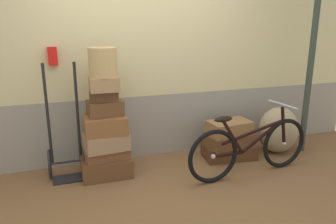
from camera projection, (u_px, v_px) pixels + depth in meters
ground at (159, 183)px, 3.69m from camera, size 8.44×5.20×0.06m
station_building at (139, 51)px, 4.10m from camera, size 6.44×0.74×2.71m
suitcase_0 at (106, 166)px, 3.82m from camera, size 0.56×0.43×0.21m
suitcase_1 at (106, 152)px, 3.78m from camera, size 0.52×0.40×0.12m
suitcase_2 at (106, 141)px, 3.70m from camera, size 0.50×0.38×0.18m
suitcase_3 at (105, 125)px, 3.67m from camera, size 0.46×0.35×0.20m
suitcase_4 at (105, 108)px, 3.65m from camera, size 0.40×0.28×0.17m
suitcase_5 at (104, 95)px, 3.61m from camera, size 0.32×0.23×0.12m
suitcase_6 at (104, 84)px, 3.53m from camera, size 0.31×0.24×0.15m
suitcase_7 at (229, 151)px, 4.31m from camera, size 0.69×0.46×0.18m
suitcase_8 at (229, 140)px, 4.22m from camera, size 0.62×0.41×0.16m
suitcase_9 at (229, 127)px, 4.21m from camera, size 0.56×0.37×0.16m
wicker_basket at (103, 62)px, 3.49m from camera, size 0.30×0.30×0.31m
luggage_trolley at (66, 153)px, 3.74m from camera, size 0.40×0.39×1.31m
burlap_sack at (278, 130)px, 4.44m from camera, size 0.55×0.47×0.62m
bicycle at (250, 148)px, 3.76m from camera, size 1.60×0.46×0.81m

